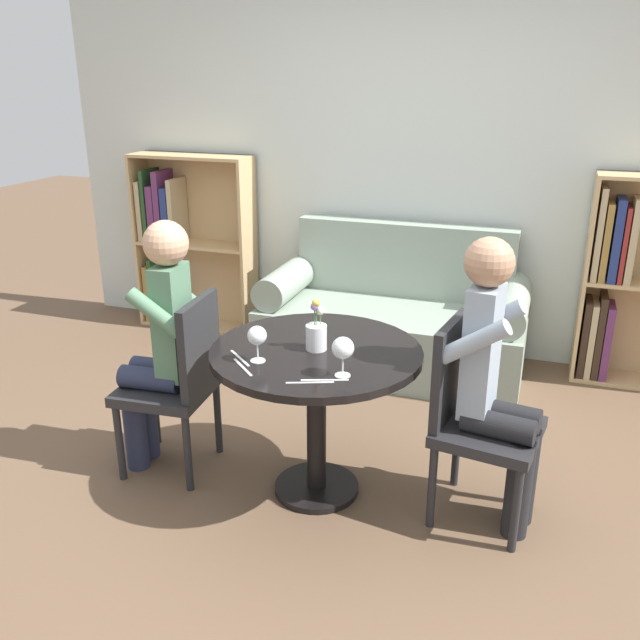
{
  "coord_description": "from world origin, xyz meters",
  "views": [
    {
      "loc": [
        0.91,
        -2.59,
        1.89
      ],
      "look_at": [
        0.0,
        0.05,
        0.85
      ],
      "focal_mm": 38.0,
      "sensor_mm": 36.0,
      "label": 1
    }
  ],
  "objects_px": {
    "wine_glass_left": "(257,337)",
    "flower_vase": "(316,333)",
    "wine_glass_right": "(343,349)",
    "couch": "(394,321)",
    "bookshelf_right": "(638,284)",
    "bookshelf_left": "(183,241)",
    "person_left": "(160,341)",
    "chair_left": "(180,378)",
    "chair_right": "(473,414)",
    "person_right": "(497,380)"
  },
  "relations": [
    {
      "from": "person_right",
      "to": "chair_left",
      "type": "bearing_deg",
      "value": 101.34
    },
    {
      "from": "person_right",
      "to": "wine_glass_right",
      "type": "bearing_deg",
      "value": 123.58
    },
    {
      "from": "chair_right",
      "to": "person_left",
      "type": "height_order",
      "value": "person_left"
    },
    {
      "from": "couch",
      "to": "flower_vase",
      "type": "distance_m",
      "value": 1.62
    },
    {
      "from": "wine_glass_right",
      "to": "couch",
      "type": "bearing_deg",
      "value": 96.15
    },
    {
      "from": "wine_glass_right",
      "to": "flower_vase",
      "type": "bearing_deg",
      "value": 130.48
    },
    {
      "from": "wine_glass_left",
      "to": "wine_glass_right",
      "type": "relative_size",
      "value": 0.95
    },
    {
      "from": "couch",
      "to": "chair_left",
      "type": "bearing_deg",
      "value": -113.65
    },
    {
      "from": "couch",
      "to": "wine_glass_right",
      "type": "xyz_separation_m",
      "value": [
        0.19,
        -1.78,
        0.53
      ]
    },
    {
      "from": "wine_glass_right",
      "to": "bookshelf_left",
      "type": "bearing_deg",
      "value": 132.96
    },
    {
      "from": "wine_glass_left",
      "to": "flower_vase",
      "type": "height_order",
      "value": "flower_vase"
    },
    {
      "from": "bookshelf_left",
      "to": "wine_glass_right",
      "type": "bearing_deg",
      "value": -47.04
    },
    {
      "from": "bookshelf_right",
      "to": "person_right",
      "type": "relative_size",
      "value": 1.03
    },
    {
      "from": "bookshelf_right",
      "to": "person_right",
      "type": "xyz_separation_m",
      "value": [
        -0.69,
        -1.77,
        0.04
      ]
    },
    {
      "from": "chair_left",
      "to": "person_left",
      "type": "xyz_separation_m",
      "value": [
        -0.09,
        -0.01,
        0.18
      ]
    },
    {
      "from": "bookshelf_right",
      "to": "flower_vase",
      "type": "distance_m",
      "value": 2.34
    },
    {
      "from": "couch",
      "to": "chair_right",
      "type": "xyz_separation_m",
      "value": [
        0.69,
        -1.48,
        0.18
      ]
    },
    {
      "from": "bookshelf_left",
      "to": "chair_left",
      "type": "bearing_deg",
      "value": -60.95
    },
    {
      "from": "person_right",
      "to": "flower_vase",
      "type": "height_order",
      "value": "person_right"
    },
    {
      "from": "bookshelf_right",
      "to": "flower_vase",
      "type": "height_order",
      "value": "bookshelf_right"
    },
    {
      "from": "person_right",
      "to": "wine_glass_left",
      "type": "distance_m",
      "value": 1.01
    },
    {
      "from": "bookshelf_right",
      "to": "wine_glass_left",
      "type": "xyz_separation_m",
      "value": [
        -1.65,
        -2.03,
        0.2
      ]
    },
    {
      "from": "couch",
      "to": "bookshelf_right",
      "type": "height_order",
      "value": "bookshelf_right"
    },
    {
      "from": "couch",
      "to": "person_right",
      "type": "height_order",
      "value": "person_right"
    },
    {
      "from": "couch",
      "to": "person_left",
      "type": "bearing_deg",
      "value": -116.09
    },
    {
      "from": "chair_right",
      "to": "chair_left",
      "type": "bearing_deg",
      "value": 102.42
    },
    {
      "from": "bookshelf_left",
      "to": "flower_vase",
      "type": "xyz_separation_m",
      "value": [
        1.71,
        -1.82,
        0.14
      ]
    },
    {
      "from": "bookshelf_left",
      "to": "wine_glass_right",
      "type": "height_order",
      "value": "bookshelf_left"
    },
    {
      "from": "chair_left",
      "to": "person_left",
      "type": "relative_size",
      "value": 0.71
    },
    {
      "from": "bookshelf_left",
      "to": "bookshelf_right",
      "type": "xyz_separation_m",
      "value": [
        3.18,
        0.0,
        -0.02
      ]
    },
    {
      "from": "couch",
      "to": "wine_glass_right",
      "type": "height_order",
      "value": "couch"
    },
    {
      "from": "chair_right",
      "to": "wine_glass_right",
      "type": "xyz_separation_m",
      "value": [
        -0.5,
        -0.3,
        0.35
      ]
    },
    {
      "from": "flower_vase",
      "to": "wine_glass_right",
      "type": "bearing_deg",
      "value": -49.52
    },
    {
      "from": "wine_glass_right",
      "to": "wine_glass_left",
      "type": "bearing_deg",
      "value": 176.64
    },
    {
      "from": "wine_glass_right",
      "to": "bookshelf_right",
      "type": "bearing_deg",
      "value": 58.15
    },
    {
      "from": "bookshelf_left",
      "to": "bookshelf_right",
      "type": "height_order",
      "value": "same"
    },
    {
      "from": "couch",
      "to": "chair_left",
      "type": "height_order",
      "value": "couch"
    },
    {
      "from": "bookshelf_right",
      "to": "wine_glass_left",
      "type": "bearing_deg",
      "value": -129.23
    },
    {
      "from": "bookshelf_left",
      "to": "person_right",
      "type": "relative_size",
      "value": 1.03
    },
    {
      "from": "couch",
      "to": "chair_left",
      "type": "distance_m",
      "value": 1.73
    },
    {
      "from": "chair_right",
      "to": "couch",
      "type": "bearing_deg",
      "value": 33.5
    },
    {
      "from": "bookshelf_left",
      "to": "chair_left",
      "type": "relative_size",
      "value": 1.46
    },
    {
      "from": "couch",
      "to": "person_right",
      "type": "relative_size",
      "value": 1.33
    },
    {
      "from": "wine_glass_left",
      "to": "person_right",
      "type": "bearing_deg",
      "value": 14.57
    },
    {
      "from": "wine_glass_right",
      "to": "flower_vase",
      "type": "xyz_separation_m",
      "value": [
        -0.2,
        0.23,
        -0.04
      ]
    },
    {
      "from": "bookshelf_left",
      "to": "person_left",
      "type": "distance_m",
      "value": 2.08
    },
    {
      "from": "chair_left",
      "to": "chair_right",
      "type": "relative_size",
      "value": 1.0
    },
    {
      "from": "wine_glass_left",
      "to": "flower_vase",
      "type": "relative_size",
      "value": 0.67
    },
    {
      "from": "bookshelf_right",
      "to": "person_left",
      "type": "height_order",
      "value": "bookshelf_right"
    },
    {
      "from": "couch",
      "to": "flower_vase",
      "type": "height_order",
      "value": "flower_vase"
    }
  ]
}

